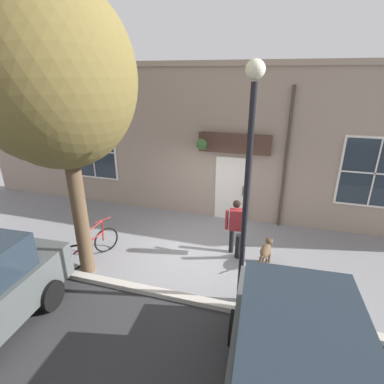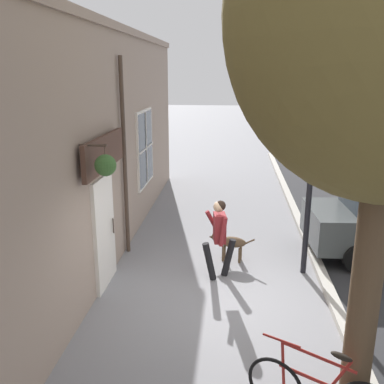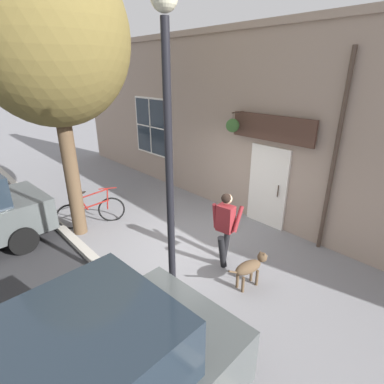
# 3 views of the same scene
# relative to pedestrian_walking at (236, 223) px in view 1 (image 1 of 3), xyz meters

# --- Properties ---
(ground_plane) EXTENTS (90.00, 90.00, 0.00)m
(ground_plane) POSITION_rel_pedestrian_walking_xyz_m (0.04, -1.03, -0.94)
(ground_plane) COLOR gray
(storefront_facade) EXTENTS (0.95, 18.00, 4.87)m
(storefront_facade) POSITION_rel_pedestrian_walking_xyz_m (-2.30, -1.02, 1.50)
(storefront_facade) COLOR gray
(storefront_facade) RESTS_ON ground_plane
(pedestrian_walking) EXTENTS (0.67, 0.55, 1.59)m
(pedestrian_walking) POSITION_rel_pedestrian_walking_xyz_m (0.00, 0.00, 0.00)
(pedestrian_walking) COLOR black
(pedestrian_walking) RESTS_ON ground_plane
(dog_on_leash) EXTENTS (0.99, 0.35, 0.64)m
(dog_on_leash) POSITION_rel_pedestrian_walking_xyz_m (0.20, 0.82, -0.52)
(dog_on_leash) COLOR brown
(dog_on_leash) RESTS_ON ground_plane
(street_tree_by_curb) EXTENTS (3.26, 2.94, 6.25)m
(street_tree_by_curb) POSITION_rel_pedestrian_walking_xyz_m (1.77, -3.39, 3.37)
(street_tree_by_curb) COLOR brown
(street_tree_by_curb) RESTS_ON ground_plane
(leaning_bicycle) EXTENTS (1.63, 0.69, 1.00)m
(leaning_bicycle) POSITION_rel_pedestrian_walking_xyz_m (1.28, -3.51, -0.56)
(leaning_bicycle) COLOR black
(leaning_bicycle) RESTS_ON ground_plane
(street_lamp) EXTENTS (0.32, 0.32, 4.73)m
(street_lamp) POSITION_rel_pedestrian_walking_xyz_m (1.70, 0.38, 2.16)
(street_lamp) COLOR black
(street_lamp) RESTS_ON ground_plane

